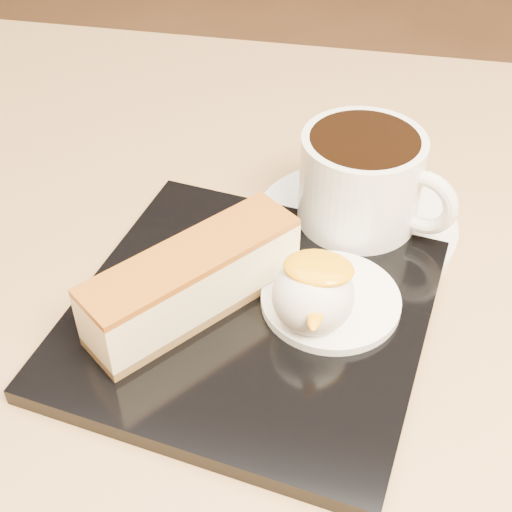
% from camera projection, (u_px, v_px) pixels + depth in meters
% --- Properties ---
extents(table, '(0.80, 0.80, 0.72)m').
position_uv_depth(table, '(242.00, 443.00, 0.58)').
color(table, black).
rests_on(table, ground).
extents(dessert_plate, '(0.25, 0.25, 0.01)m').
position_uv_depth(dessert_plate, '(250.00, 315.00, 0.46)').
color(dessert_plate, black).
rests_on(dessert_plate, table).
extents(cheesecake, '(0.12, 0.14, 0.05)m').
position_uv_depth(cheesecake, '(193.00, 281.00, 0.44)').
color(cheesecake, brown).
rests_on(cheesecake, dessert_plate).
extents(cream_smear, '(0.09, 0.09, 0.01)m').
position_uv_depth(cream_smear, '(331.00, 300.00, 0.46)').
color(cream_smear, white).
rests_on(cream_smear, dessert_plate).
extents(ice_cream_scoop, '(0.05, 0.05, 0.05)m').
position_uv_depth(ice_cream_scoop, '(313.00, 295.00, 0.43)').
color(ice_cream_scoop, white).
rests_on(ice_cream_scoop, cream_smear).
extents(mango_sauce, '(0.04, 0.03, 0.01)m').
position_uv_depth(mango_sauce, '(319.00, 268.00, 0.42)').
color(mango_sauce, '#F79F07').
rests_on(mango_sauce, ice_cream_scoop).
extents(mint_sprig, '(0.04, 0.03, 0.00)m').
position_uv_depth(mint_sprig, '(292.00, 264.00, 0.48)').
color(mint_sprig, '#30882C').
rests_on(mint_sprig, cream_smear).
extents(saucer, '(0.15, 0.15, 0.01)m').
position_uv_depth(saucer, '(355.00, 225.00, 0.53)').
color(saucer, white).
rests_on(saucer, table).
extents(coffee_cup, '(0.11, 0.09, 0.07)m').
position_uv_depth(coffee_cup, '(363.00, 180.00, 0.50)').
color(coffee_cup, white).
rests_on(coffee_cup, saucer).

